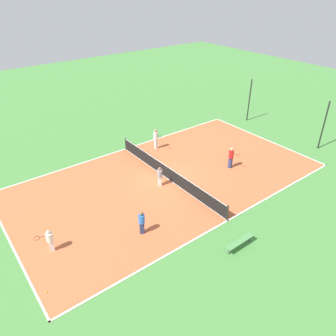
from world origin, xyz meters
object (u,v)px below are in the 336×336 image
(player_baseline_gray, at_px, (160,175))
(player_near_blue, at_px, (142,221))
(player_coach_red, at_px, (231,156))
(tennis_ball_far_baseline, at_px, (46,292))
(tennis_ball_midcourt, at_px, (260,144))
(fence_post_back_right, at_px, (324,126))
(tennis_ball_left_sideline, at_px, (220,152))
(fence_post_back_left, at_px, (249,100))
(player_near_white, at_px, (156,138))
(tennis_ball_near_net, at_px, (47,196))
(bench, at_px, (240,242))
(player_far_white, at_px, (50,239))
(tennis_net, at_px, (168,172))

(player_baseline_gray, relative_size, player_near_blue, 0.95)
(player_coach_red, distance_m, tennis_ball_far_baseline, 15.37)
(player_baseline_gray, distance_m, tennis_ball_far_baseline, 10.28)
(tennis_ball_midcourt, distance_m, fence_post_back_right, 5.22)
(player_near_blue, distance_m, tennis_ball_left_sideline, 11.42)
(player_coach_red, height_order, tennis_ball_left_sideline, player_coach_red)
(tennis_ball_left_sideline, distance_m, fence_post_back_left, 8.06)
(player_near_white, bearing_deg, fence_post_back_right, 54.80)
(player_coach_red, xyz_separation_m, tennis_ball_near_net, (-4.75, -12.35, -0.93))
(tennis_ball_midcourt, bearing_deg, tennis_ball_far_baseline, -78.92)
(player_baseline_gray, height_order, player_coach_red, player_coach_red)
(tennis_ball_left_sideline, height_order, fence_post_back_right, fence_post_back_right)
(player_baseline_gray, bearing_deg, bench, 25.08)
(player_near_blue, relative_size, tennis_ball_midcourt, 22.21)
(tennis_ball_far_baseline, distance_m, fence_post_back_right, 23.51)
(tennis_ball_far_baseline, bearing_deg, player_near_blue, 96.87)
(player_near_white, bearing_deg, player_far_white, -59.06)
(player_near_white, distance_m, tennis_ball_far_baseline, 15.27)
(player_coach_red, xyz_separation_m, tennis_ball_far_baseline, (2.73, -15.10, -0.93))
(player_coach_red, distance_m, tennis_ball_left_sideline, 2.72)
(bench, distance_m, player_coach_red, 8.47)
(player_far_white, distance_m, player_near_blue, 4.88)
(tennis_ball_midcourt, height_order, tennis_ball_near_net, same)
(player_far_white, distance_m, tennis_ball_near_net, 5.30)
(tennis_ball_midcourt, bearing_deg, player_coach_red, -76.40)
(bench, height_order, fence_post_back_right, fence_post_back_right)
(tennis_net, height_order, bench, tennis_net)
(player_baseline_gray, xyz_separation_m, fence_post_back_left, (-4.24, 13.98, 1.23))
(tennis_net, bearing_deg, player_baseline_gray, -70.13)
(fence_post_back_right, bearing_deg, player_coach_red, -105.22)
(player_coach_red, distance_m, fence_post_back_left, 10.04)
(player_near_white, distance_m, player_near_blue, 10.48)
(player_near_blue, xyz_separation_m, tennis_ball_far_baseline, (0.69, -5.76, -0.82))
(bench, relative_size, fence_post_back_right, 0.47)
(player_near_white, xyz_separation_m, tennis_ball_near_net, (1.24, -9.76, -0.97))
(player_coach_red, bearing_deg, tennis_ball_near_net, -120.03)
(player_near_white, bearing_deg, tennis_ball_near_net, -80.81)
(tennis_ball_left_sideline, height_order, tennis_ball_midcourt, same)
(tennis_ball_midcourt, bearing_deg, player_near_blue, -77.25)
(bench, height_order, player_near_white, player_near_white)
(player_near_blue, bearing_deg, tennis_ball_near_net, 137.65)
(tennis_net, height_order, player_far_white, player_far_white)
(tennis_ball_near_net, distance_m, tennis_ball_far_baseline, 7.97)
(player_coach_red, distance_m, player_near_blue, 9.55)
(tennis_net, relative_size, player_near_blue, 7.70)
(tennis_net, relative_size, player_near_white, 6.68)
(player_near_white, height_order, tennis_ball_midcourt, player_near_white)
(player_near_blue, distance_m, tennis_ball_midcourt, 14.69)
(player_near_blue, relative_size, tennis_ball_left_sideline, 22.21)
(tennis_ball_left_sideline, bearing_deg, player_near_blue, -67.91)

